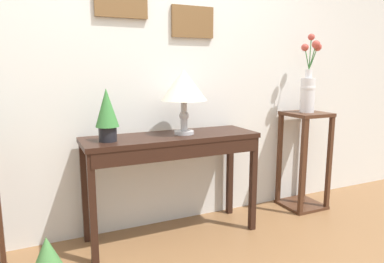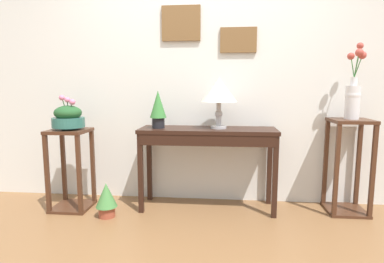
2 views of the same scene
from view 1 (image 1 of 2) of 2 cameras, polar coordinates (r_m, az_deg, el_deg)
back_wall_with_art at (r=2.76m, az=-7.73°, el=12.98°), size 9.00×0.13×2.80m
console_table at (r=2.56m, az=-3.16°, el=-3.10°), size 1.28×0.42×0.79m
table_lamp at (r=2.55m, az=-1.34°, el=7.26°), size 0.34×0.34×0.47m
potted_plant_on_console at (r=2.37m, az=-13.73°, el=3.01°), size 0.15×0.15×0.35m
pedestal_stand_right at (r=3.35m, az=17.77°, el=-4.51°), size 0.35×0.35×0.88m
flower_vase_tall_right at (r=3.25m, az=18.46°, el=7.06°), size 0.15×0.17×0.68m
potted_plant_floor at (r=2.30m, az=-22.50°, el=-18.81°), size 0.19×0.19×0.32m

